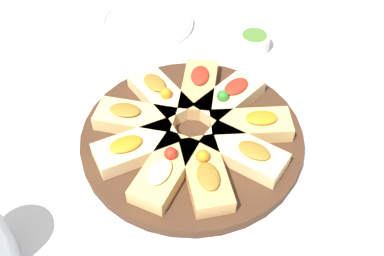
# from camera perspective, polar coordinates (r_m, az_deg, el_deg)

# --- Properties ---
(ground_plane) EXTENTS (3.00, 3.00, 0.00)m
(ground_plane) POSITION_cam_1_polar(r_m,az_deg,el_deg) (0.72, 0.00, -1.60)
(ground_plane) COLOR silver
(serving_board) EXTENTS (0.35, 0.35, 0.02)m
(serving_board) POSITION_cam_1_polar(r_m,az_deg,el_deg) (0.71, 0.00, -1.14)
(serving_board) COLOR #422819
(serving_board) RESTS_ON ground_plane
(focaccia_slice_0) EXTENTS (0.08, 0.14, 0.03)m
(focaccia_slice_0) POSITION_cam_1_polar(r_m,az_deg,el_deg) (0.76, 0.87, 5.14)
(focaccia_slice_0) COLOR tan
(focaccia_slice_0) RESTS_ON serving_board
(focaccia_slice_1) EXTENTS (0.13, 0.12, 0.04)m
(focaccia_slice_1) POSITION_cam_1_polar(r_m,az_deg,el_deg) (0.75, -4.06, 4.30)
(focaccia_slice_1) COLOR #E5C689
(focaccia_slice_1) RESTS_ON serving_board
(focaccia_slice_2) EXTENTS (0.13, 0.07, 0.03)m
(focaccia_slice_2) POSITION_cam_1_polar(r_m,az_deg,el_deg) (0.72, -7.26, 1.25)
(focaccia_slice_2) COLOR #DBB775
(focaccia_slice_2) RESTS_ON serving_board
(focaccia_slice_3) EXTENTS (0.13, 0.13, 0.03)m
(focaccia_slice_3) POSITION_cam_1_polar(r_m,az_deg,el_deg) (0.67, -7.11, -2.46)
(focaccia_slice_3) COLOR #E5C689
(focaccia_slice_3) RESTS_ON serving_board
(focaccia_slice_4) EXTENTS (0.06, 0.13, 0.04)m
(focaccia_slice_4) POSITION_cam_1_polar(r_m,az_deg,el_deg) (0.64, -3.45, -5.36)
(focaccia_slice_4) COLOR tan
(focaccia_slice_4) RESTS_ON serving_board
(focaccia_slice_5) EXTENTS (0.11, 0.14, 0.04)m
(focaccia_slice_5) POSITION_cam_1_polar(r_m,az_deg,el_deg) (0.64, 1.74, -5.83)
(focaccia_slice_5) COLOR tan
(focaccia_slice_5) RESTS_ON serving_board
(focaccia_slice_6) EXTENTS (0.13, 0.08, 0.03)m
(focaccia_slice_6) POSITION_cam_1_polar(r_m,az_deg,el_deg) (0.67, 6.67, -3.15)
(focaccia_slice_6) COLOR #E5C689
(focaccia_slice_6) RESTS_ON serving_board
(focaccia_slice_7) EXTENTS (0.14, 0.10, 0.03)m
(focaccia_slice_7) POSITION_cam_1_polar(r_m,az_deg,el_deg) (0.71, 7.53, 0.39)
(focaccia_slice_7) COLOR tan
(focaccia_slice_7) RESTS_ON serving_board
(focaccia_slice_8) EXTENTS (0.10, 0.14, 0.04)m
(focaccia_slice_8) POSITION_cam_1_polar(r_m,az_deg,el_deg) (0.75, 4.81, 3.90)
(focaccia_slice_8) COLOR #E5C689
(focaccia_slice_8) RESTS_ON serving_board
(plate_left) EXTENTS (0.19, 0.19, 0.02)m
(plate_left) POSITION_cam_1_polar(r_m,az_deg,el_deg) (0.96, -5.81, 13.25)
(plate_left) COLOR white
(plate_left) RESTS_ON ground_plane
(dipping_bowl) EXTENTS (0.06, 0.06, 0.03)m
(dipping_bowl) POSITION_cam_1_polar(r_m,az_deg,el_deg) (0.89, 7.87, 10.85)
(dipping_bowl) COLOR silver
(dipping_bowl) RESTS_ON ground_plane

